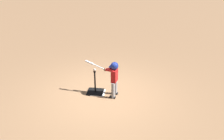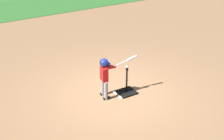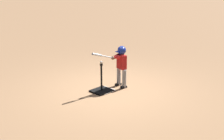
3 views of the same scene
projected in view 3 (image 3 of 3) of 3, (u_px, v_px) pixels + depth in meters
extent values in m
plane|color=#99704C|center=(111.00, 90.00, 8.40)|extent=(90.00, 90.00, 0.00)
cube|color=white|center=(105.00, 90.00, 8.37)|extent=(0.45, 0.45, 0.02)
cube|color=black|center=(102.00, 91.00, 8.32)|extent=(0.51, 0.46, 0.04)
cylinder|color=black|center=(101.00, 78.00, 8.20)|extent=(0.05, 0.05, 0.69)
cylinder|color=black|center=(101.00, 65.00, 8.09)|extent=(0.08, 0.08, 0.05)
cylinder|color=gray|center=(124.00, 79.00, 8.49)|extent=(0.13, 0.13, 0.52)
cube|color=black|center=(124.00, 87.00, 8.55)|extent=(0.19, 0.12, 0.06)
cylinder|color=gray|center=(119.00, 76.00, 8.68)|extent=(0.13, 0.13, 0.52)
cube|color=black|center=(118.00, 84.00, 8.74)|extent=(0.19, 0.12, 0.06)
cube|color=red|center=(122.00, 62.00, 8.44)|extent=(0.19, 0.29, 0.39)
sphere|color=brown|center=(122.00, 51.00, 8.35)|extent=(0.20, 0.20, 0.20)
sphere|color=navy|center=(122.00, 50.00, 8.34)|extent=(0.23, 0.23, 0.23)
cube|color=navy|center=(119.00, 52.00, 8.30)|extent=(0.15, 0.19, 0.01)
cylinder|color=red|center=(118.00, 57.00, 8.27)|extent=(0.32, 0.21, 0.11)
cylinder|color=red|center=(116.00, 56.00, 8.34)|extent=(0.32, 0.12, 0.11)
sphere|color=brown|center=(113.00, 58.00, 8.23)|extent=(0.10, 0.10, 0.10)
cylinder|color=silver|center=(103.00, 56.00, 8.03)|extent=(0.62, 0.14, 0.23)
cylinder|color=silver|center=(97.00, 55.00, 7.90)|extent=(0.28, 0.11, 0.14)
cylinder|color=black|center=(114.00, 58.00, 8.25)|extent=(0.04, 0.05, 0.05)
sphere|color=white|center=(101.00, 62.00, 8.07)|extent=(0.07, 0.07, 0.07)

